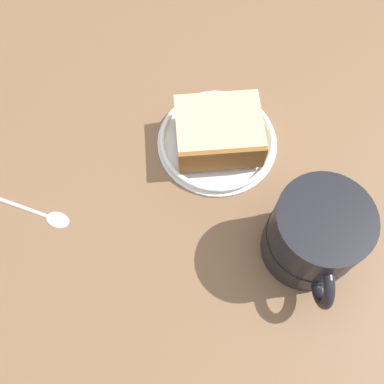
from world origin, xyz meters
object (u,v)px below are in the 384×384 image
teaspoon (38,212)px  small_plate (217,140)px  tea_mug (313,237)px  cake_slice (218,132)px

teaspoon → small_plate: bearing=100.8°
tea_mug → teaspoon: bearing=-111.6°
teaspoon → tea_mug: bearing=68.4°
small_plate → tea_mug: (16.21, 6.13, 4.08)cm
small_plate → cake_slice: size_ratio=1.34×
small_plate → tea_mug: size_ratio=1.21×
small_plate → cake_slice: bearing=-8.7°
cake_slice → tea_mug: (15.95, 6.17, 1.63)cm
cake_slice → tea_mug: tea_mug is taller
cake_slice → tea_mug: size_ratio=0.90×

